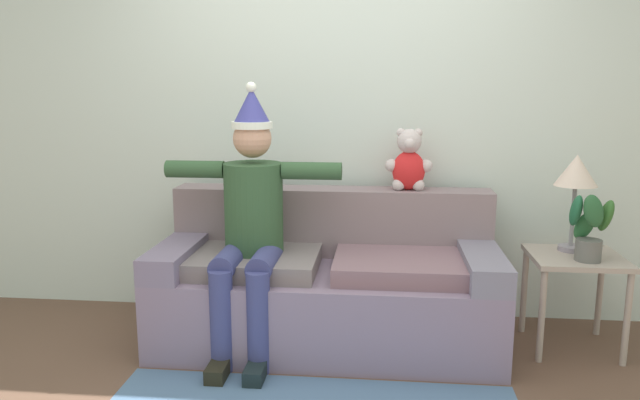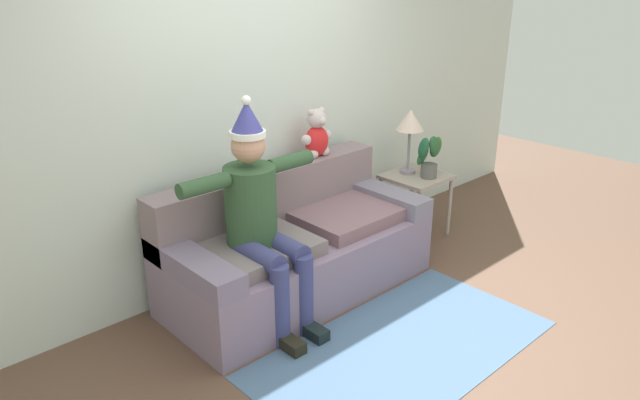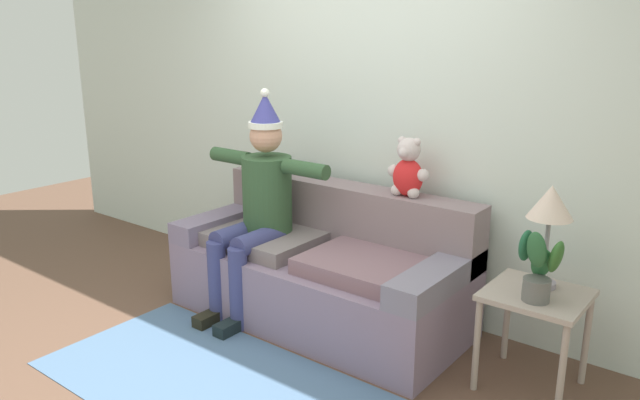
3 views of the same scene
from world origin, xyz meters
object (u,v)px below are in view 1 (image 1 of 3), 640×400
side_table (575,270)px  potted_plant (589,228)px  teddy_bear (409,162)px  person_seated (250,217)px  table_lamp (576,175)px  couch (328,284)px

side_table → potted_plant: potted_plant is taller
teddy_bear → potted_plant: bearing=-19.8°
person_seated → potted_plant: person_seated is taller
side_table → table_lamp: (-0.01, 0.10, 0.54)m
couch → teddy_bear: (0.47, 0.27, 0.71)m
teddy_bear → potted_plant: teddy_bear is taller
person_seated → potted_plant: size_ratio=3.93×
side_table → potted_plant: 0.29m
couch → table_lamp: size_ratio=3.50×
potted_plant → teddy_bear: bearing=160.2°
person_seated → side_table: person_seated is taller
couch → teddy_bear: bearing=29.6°
person_seated → table_lamp: size_ratio=2.71×
couch → potted_plant: (1.45, -0.08, 0.40)m
table_lamp → potted_plant: bearing=-81.0°
side_table → table_lamp: size_ratio=0.99×
teddy_bear → side_table: (0.95, -0.25, -0.58)m
table_lamp → potted_plant: (0.03, -0.20, -0.26)m
side_table → couch: bearing=-179.3°
person_seated → potted_plant: (1.88, 0.08, -0.04)m
table_lamp → person_seated: bearing=-171.3°
couch → side_table: size_ratio=3.53×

